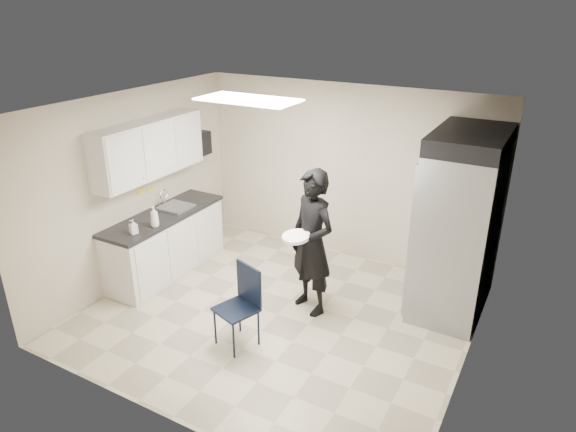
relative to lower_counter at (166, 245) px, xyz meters
The scene contains 21 objects.
floor 2.01m from the lower_counter, ahead, with size 4.50×4.50×0.00m, color #B7AB90.
ceiling 2.92m from the lower_counter, ahead, with size 4.50×4.50×0.00m, color silver.
back_wall 2.79m from the lower_counter, 42.71° to the left, with size 4.50×4.50×0.00m, color #C2B4A0.
left_wall 0.94m from the lower_counter, 146.31° to the right, with size 4.00×4.00×0.00m, color #C2B4A0.
right_wall 4.29m from the lower_counter, ahead, with size 4.00×4.00×0.00m, color #C2B4A0.
ceiling_panel 2.54m from the lower_counter, ahead, with size 1.20×0.60×0.02m, color white.
lower_counter is the anchor object (origin of this frame).
countertop 0.46m from the lower_counter, 90.00° to the left, with size 0.64×1.95×0.05m, color black.
sink 0.51m from the lower_counter, 85.43° to the left, with size 0.42×0.40×0.14m, color gray.
faucet 0.67m from the lower_counter, 125.75° to the left, with size 0.02×0.02×0.24m, color silver.
upper_cabinets 1.40m from the lower_counter, behind, with size 0.35×1.80×0.75m, color silver.
towel_dispenser 1.67m from the lower_counter, 99.38° to the left, with size 0.22×0.30×0.35m, color black.
notice_sticker_left 0.85m from the lower_counter, 161.21° to the right, with size 0.00×0.12×0.07m, color yellow.
notice_sticker_right 0.81m from the lower_counter, 161.21° to the left, with size 0.00×0.12×0.07m, color yellow.
commercial_fridge 3.98m from the lower_counter, 15.88° to the left, with size 0.80×1.35×2.10m, color gray.
fridge_compressor 4.31m from the lower_counter, 15.88° to the left, with size 0.80×1.35×0.20m, color black.
folding_chair 2.07m from the lower_counter, 26.77° to the right, with size 0.41×0.41×0.93m, color black.
man_tuxedo 2.31m from the lower_counter, ahead, with size 0.68×0.45×1.86m, color black.
bucket_lid 2.25m from the lower_counter, ahead, with size 0.33×0.33×0.04m, color white.
soap_bottle_a 0.76m from the lower_counter, 60.90° to the right, with size 0.11×0.11×0.28m, color silver.
soap_bottle_b 0.90m from the lower_counter, 79.37° to the right, with size 0.09×0.09×0.19m, color #B0AEBA.
Camera 1 is at (2.77, -4.70, 3.67)m, focal length 32.00 mm.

